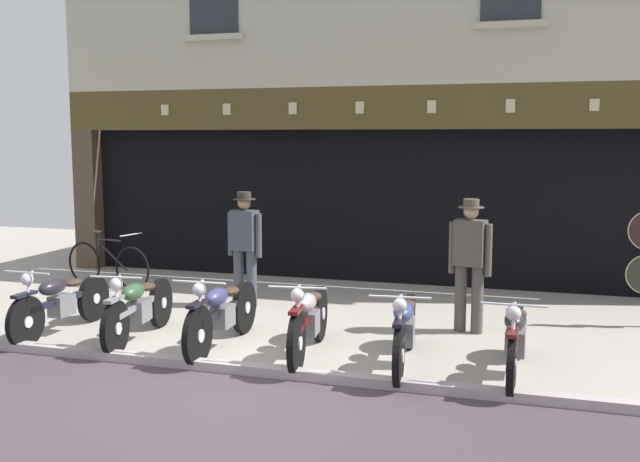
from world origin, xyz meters
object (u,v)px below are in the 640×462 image
at_px(motorcycle_center_right, 405,328).
at_px(shopkeeper_center, 470,259).
at_px(motorcycle_left, 139,307).
at_px(motorcycle_center, 309,319).
at_px(motorcycle_right, 515,337).
at_px(advert_board_near, 267,170).
at_px(leaning_bicycle, 107,264).
at_px(motorcycle_far_left, 60,301).
at_px(motorcycle_center_left, 222,313).
at_px(salesman_left, 245,243).

xyz_separation_m(motorcycle_center_right, shopkeeper_center, (0.52, 1.65, 0.52)).
bearing_deg(motorcycle_center_right, motorcycle_left, -6.59).
height_order(motorcycle_center, shopkeeper_center, shopkeeper_center).
relative_size(motorcycle_center, motorcycle_right, 1.03).
relative_size(motorcycle_right, shopkeeper_center, 1.14).
xyz_separation_m(advert_board_near, leaning_bicycle, (-2.18, -1.76, -1.52)).
bearing_deg(motorcycle_far_left, leaning_bicycle, -67.15).
distance_m(motorcycle_far_left, motorcycle_center, 3.30).
xyz_separation_m(motorcycle_left, motorcycle_center_left, (1.11, -0.01, 0.01)).
bearing_deg(motorcycle_center_left, motorcycle_left, -2.11).
bearing_deg(salesman_left, motorcycle_left, 84.12).
bearing_deg(motorcycle_center_left, advert_board_near, -77.16).
bearing_deg(leaning_bicycle, salesman_left, 88.10).
xyz_separation_m(motorcycle_far_left, salesman_left, (1.63, 2.10, 0.52)).
height_order(motorcycle_center_right, leaning_bicycle, leaning_bicycle).
relative_size(motorcycle_left, motorcycle_right, 1.01).
height_order(motorcycle_far_left, advert_board_near, advert_board_near).
relative_size(motorcycle_left, motorcycle_center, 0.98).
bearing_deg(motorcycle_center_left, leaning_bicycle, -41.33).
bearing_deg(motorcycle_center_right, advert_board_near, -59.44).
relative_size(motorcycle_far_left, motorcycle_center, 0.98).
bearing_deg(salesman_left, motorcycle_far_left, 60.24).
relative_size(motorcycle_left, salesman_left, 1.17).
distance_m(motorcycle_center_left, salesman_left, 2.24).
height_order(motorcycle_left, motorcycle_center_left, motorcycle_center_left).
xyz_separation_m(motorcycle_right, advert_board_near, (-4.51, 4.58, 1.48)).
distance_m(advert_board_near, leaning_bicycle, 3.18).
xyz_separation_m(motorcycle_far_left, advert_board_near, (1.05, 4.54, 1.48)).
bearing_deg(advert_board_near, motorcycle_left, -89.18).
distance_m(motorcycle_left, motorcycle_center, 2.18).
relative_size(motorcycle_center_left, motorcycle_right, 1.06).
distance_m(motorcycle_center_right, leaning_bicycle, 6.21).
relative_size(motorcycle_center_left, advert_board_near, 1.86).
bearing_deg(motorcycle_center_left, motorcycle_far_left, -1.70).
xyz_separation_m(motorcycle_far_left, motorcycle_center, (3.30, -0.01, 0.02)).
xyz_separation_m(salesman_left, leaning_bicycle, (-2.76, 0.67, -0.55)).
xyz_separation_m(motorcycle_center, advert_board_near, (-2.25, 4.54, 1.47)).
bearing_deg(motorcycle_left, motorcycle_center_left, 172.56).
relative_size(motorcycle_far_left, leaning_bicycle, 1.11).
distance_m(motorcycle_right, salesman_left, 4.51).
bearing_deg(motorcycle_left, shopkeeper_center, -164.36).
distance_m(motorcycle_left, motorcycle_center_left, 1.11).
relative_size(motorcycle_far_left, motorcycle_center_left, 0.96).
xyz_separation_m(shopkeeper_center, leaning_bicycle, (-6.05, 1.18, -0.56)).
relative_size(motorcycle_center, motorcycle_center_right, 0.98).
distance_m(motorcycle_left, leaning_bicycle, 3.56).
distance_m(motorcycle_right, leaning_bicycle, 7.26).
bearing_deg(motorcycle_center, shopkeeper_center, -142.04).
relative_size(motorcycle_center_right, motorcycle_right, 1.05).
bearing_deg(leaning_bicycle, motorcycle_far_left, 33.91).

